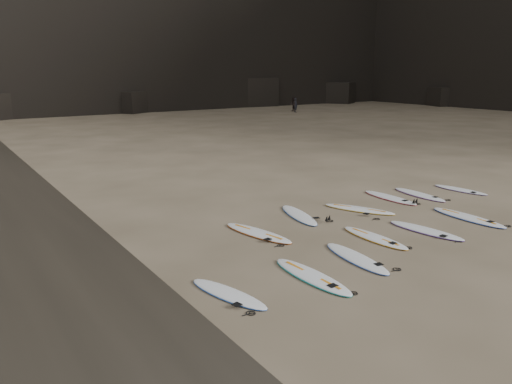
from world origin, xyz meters
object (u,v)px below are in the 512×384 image
at_px(surfboard_6, 299,215).
at_px(surfboard_8, 390,197).
at_px(surfboard_2, 375,237).
at_px(surfboard_9, 419,194).
at_px(surfboard_5, 258,233).
at_px(person_a, 296,105).
at_px(surfboard_3, 426,230).
at_px(surfboard_1, 356,258).
at_px(surfboard_11, 228,293).
at_px(surfboard_0, 312,276).
at_px(person_b, 293,104).
at_px(surfboard_10, 460,190).
at_px(surfboard_7, 359,209).
at_px(surfboard_4, 468,217).

relative_size(surfboard_6, surfboard_8, 1.00).
xyz_separation_m(surfboard_2, surfboard_9, (5.23, 2.62, 0.00)).
bearing_deg(surfboard_5, surfboard_2, -52.43).
height_order(surfboard_6, person_a, person_a).
bearing_deg(surfboard_3, surfboard_5, 142.47).
height_order(surfboard_1, surfboard_5, surfboard_5).
bearing_deg(surfboard_8, surfboard_11, -156.64).
bearing_deg(surfboard_8, surfboard_5, -172.45).
xyz_separation_m(surfboard_1, surfboard_5, (-1.01, 3.09, 0.00)).
relative_size(surfboard_0, surfboard_11, 1.18).
distance_m(surfboard_0, surfboard_1, 1.73).
bearing_deg(surfboard_11, person_b, 36.52).
height_order(surfboard_3, surfboard_10, surfboard_3).
bearing_deg(surfboard_11, surfboard_3, -10.50).
xyz_separation_m(surfboard_1, surfboard_6, (1.18, 3.88, 0.00)).
distance_m(surfboard_0, surfboard_11, 2.14).
bearing_deg(surfboard_2, surfboard_10, 17.00).
relative_size(surfboard_5, person_b, 1.63).
xyz_separation_m(surfboard_9, surfboard_11, (-10.66, -3.46, -0.00)).
relative_size(surfboard_7, surfboard_11, 1.14).
xyz_separation_m(surfboard_0, surfboard_8, (7.21, 4.05, -0.00)).
bearing_deg(surfboard_8, surfboard_4, -85.87).
bearing_deg(surfboard_10, surfboard_9, 163.15).
relative_size(surfboard_10, surfboard_11, 1.01).
bearing_deg(surfboard_0, surfboard_1, 8.09).
height_order(surfboard_7, person_a, person_a).
distance_m(surfboard_1, surfboard_6, 4.06).
bearing_deg(surfboard_7, person_b, 29.75).
relative_size(surfboard_0, surfboard_6, 1.04).
bearing_deg(person_a, surfboard_1, 153.69).
bearing_deg(surfboard_5, surfboard_11, -144.50).
relative_size(surfboard_0, person_b, 1.63).
distance_m(surfboard_4, person_a, 40.64).
relative_size(surfboard_2, surfboard_8, 0.96).
bearing_deg(person_b, surfboard_8, -27.92).
bearing_deg(surfboard_2, surfboard_11, -171.27).
xyz_separation_m(surfboard_4, surfboard_9, (1.17, 2.91, -0.00)).
xyz_separation_m(surfboard_0, surfboard_5, (0.70, 3.35, 0.00)).
distance_m(surfboard_8, surfboard_11, 10.06).
bearing_deg(person_b, surfboard_11, -35.01).
distance_m(surfboard_1, surfboard_10, 9.38).
bearing_deg(surfboard_11, surfboard_5, 33.23).
relative_size(surfboard_4, surfboard_9, 1.09).
bearing_deg(person_a, surfboard_10, 162.05).
distance_m(surfboard_1, person_b, 45.32).
bearing_deg(person_a, surfboard_7, 154.86).
bearing_deg(surfboard_1, surfboard_9, 34.16).
xyz_separation_m(surfboard_8, surfboard_9, (1.32, -0.30, -0.00)).
height_order(surfboard_4, surfboard_10, surfboard_4).
height_order(surfboard_10, person_b, person_b).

